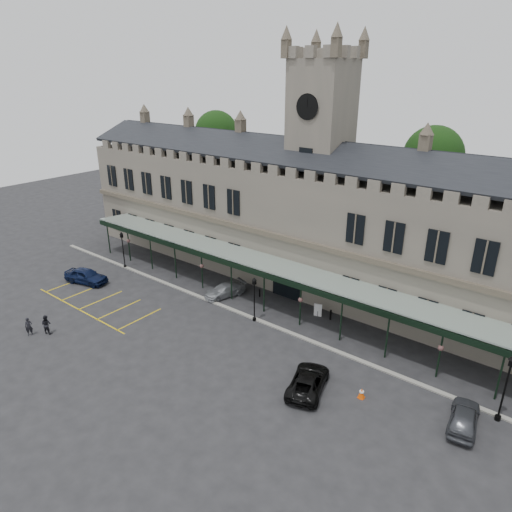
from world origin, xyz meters
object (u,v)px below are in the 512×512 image
Objects in this scene: station_building at (316,223)px; car_left_a at (86,276)px; clock_tower at (319,158)px; sign_board at (318,310)px; car_right_a at (464,417)px; lamp_post_left at (123,247)px; lamp_post_right at (507,383)px; person_a at (29,327)px; traffic_cone at (362,393)px; car_taxi at (225,290)px; car_van at (308,381)px; person_b at (46,324)px; lamp_post_mid at (254,295)px.

car_left_a is (-18.63, -15.44, -5.66)m from station_building.
sign_board is at bearing -55.45° from clock_tower.
car_left_a is 1.13× the size of car_right_a.
lamp_post_left is 3.48× the size of sign_board.
lamp_post_right is 36.51m from person_a.
station_building is at bearing 131.67° from traffic_cone.
lamp_post_right reaches higher than lamp_post_left.
clock_tower reaches higher than lamp_post_right.
car_right_a reaches higher than car_taxi.
clock_tower is at bearing 131.50° from traffic_cone.
traffic_cone is (12.71, -14.28, -6.09)m from station_building.
clock_tower reaches higher than person_a.
car_taxi is (-5.00, -8.59, -5.84)m from station_building.
station_building is 2.42× the size of clock_tower.
car_van is 2.82× the size of person_b.
lamp_post_right is at bearing -0.53° from lamp_post_left.
car_van is at bearing -10.82° from lamp_post_left.
traffic_cone is 26.59m from person_b.
car_van is at bearing 8.13° from car_right_a.
lamp_post_left is at bearing 51.00° from person_a.
lamp_post_mid reaches higher than car_left_a.
car_van is at bearing -156.18° from lamp_post_right.
clock_tower is 5.01× the size of lamp_post_right.
traffic_cone is 0.18× the size of car_taxi.
traffic_cone is at bearing -39.32° from person_a.
sign_board is at bearing 46.14° from lamp_post_mid.
lamp_post_right is (20.26, -0.18, 0.39)m from lamp_post_mid.
lamp_post_mid is 0.99× the size of car_taxi.
person_a is at bearing 3.69° from car_van.
lamp_post_left is 13.99m from car_taxi.
clock_tower is 5.78× the size of lamp_post_mid.
lamp_post_mid is 19.41m from person_a.
car_van is 10.14m from car_right_a.
person_a is (-13.20, -24.47, -12.29)m from clock_tower.
car_van is at bearing -106.40° from car_left_a.
person_a is (-32.20, -11.58, 0.10)m from car_right_a.
person_b is (-7.30, -14.72, 0.24)m from car_taxi.
person_b reaches higher than car_left_a.
station_building is 11.53m from car_taxi.
car_left_a is (-23.07, -9.07, 0.20)m from sign_board.
lamp_post_mid is 18.85m from car_right_a.
lamp_post_mid is at bearing 179.49° from lamp_post_right.
clock_tower reaches higher than person_b.
car_left_a is at bearing -165.75° from lamp_post_mid.
lamp_post_left reaches higher than car_taxi.
car_right_a is 33.02m from person_b.
clock_tower is at bearing -43.12° from car_right_a.
car_van is (14.31, -7.19, 0.06)m from car_taxi.
person_b is (-25.01, -9.03, 0.49)m from traffic_cone.
clock_tower is at bearing 29.30° from lamp_post_left.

